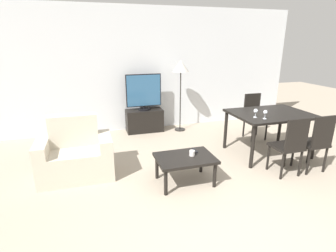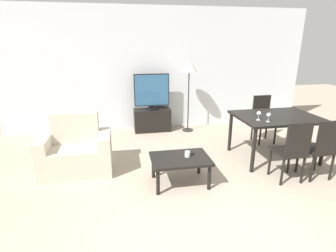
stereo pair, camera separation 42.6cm
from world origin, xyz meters
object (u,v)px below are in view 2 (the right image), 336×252
object	(u,v)px
tv_stand	(152,120)
dining_table	(276,120)
tv	(152,92)
floor_lamp	(189,70)
remote_primary	(192,152)
dining_chair_near	(292,149)
wine_glass_left	(269,115)
dining_chair_near_right	(322,146)
cup_white_near	(187,154)
armchair	(76,152)
dining_chair_far	(263,116)
wine_glass_center	(259,114)
coffee_table	(180,161)

from	to	relation	value
tv_stand	dining_table	world-z (taller)	dining_table
tv	floor_lamp	world-z (taller)	floor_lamp
tv	remote_primary	world-z (taller)	tv
dining_chair_near	remote_primary	size ratio (longest dim) A/B	6.20
wine_glass_left	remote_primary	bearing A→B (deg)	-174.31
dining_chair_near_right	cup_white_near	bearing A→B (deg)	172.49
cup_white_near	dining_table	bearing A→B (deg)	18.13
armchair	tv_stand	size ratio (longest dim) A/B	1.30
wine_glass_left	dining_chair_near_right	bearing A→B (deg)	-42.07
tv	dining_chair_near	world-z (taller)	tv
dining_chair_far	remote_primary	xyz separation A→B (m)	(-1.83, -1.23, -0.10)
dining_chair_far	tv	bearing A→B (deg)	153.73
dining_chair_far	wine_glass_center	world-z (taller)	dining_chair_far
armchair	remote_primary	size ratio (longest dim) A/B	7.10
tv_stand	cup_white_near	world-z (taller)	tv_stand
tv_stand	dining_chair_near	size ratio (longest dim) A/B	0.88
tv	dining_chair_near	distance (m)	3.17
dining_chair_near	wine_glass_center	distance (m)	0.75
dining_table	floor_lamp	bearing A→B (deg)	122.60
cup_white_near	wine_glass_left	size ratio (longest dim) A/B	0.53
dining_table	tv	bearing A→B (deg)	135.48
armchair	cup_white_near	xyz separation A→B (m)	(1.61, -0.65, 0.12)
armchair	wine_glass_left	bearing A→B (deg)	-7.34
armchair	dining_chair_near_right	distance (m)	3.66
dining_table	wine_glass_left	xyz separation A→B (m)	(-0.34, -0.29, 0.18)
cup_white_near	remote_primary	bearing A→B (deg)	53.77
wine_glass_center	floor_lamp	bearing A→B (deg)	109.06
floor_lamp	remote_primary	bearing A→B (deg)	-103.41
tv	wine_glass_left	distance (m)	2.66
coffee_table	dining_chair_near	size ratio (longest dim) A/B	0.89
armchair	wine_glass_left	world-z (taller)	armchair
coffee_table	dining_chair_near_right	distance (m)	2.06
tv_stand	remote_primary	distance (m)	2.31
armchair	tv	world-z (taller)	tv
dining_chair_far	remote_primary	distance (m)	2.21
coffee_table	wine_glass_center	world-z (taller)	wine_glass_center
dining_table	floor_lamp	xyz separation A→B (m)	(-1.09, 1.70, 0.70)
tv	tv_stand	bearing A→B (deg)	90.00
armchair	coffee_table	world-z (taller)	armchair
wine_glass_center	tv_stand	bearing A→B (deg)	125.42
tv_stand	remote_primary	xyz separation A→B (m)	(0.30, -2.28, 0.16)
dining_chair_far	wine_glass_left	size ratio (longest dim) A/B	6.37
tv_stand	dining_table	xyz separation A→B (m)	(1.89, -1.86, 0.43)
dining_chair_near	armchair	bearing A→B (deg)	163.65
dining_chair_near	floor_lamp	world-z (taller)	floor_lamp
dining_chair_near	floor_lamp	xyz separation A→B (m)	(-0.85, 2.51, 0.87)
dining_chair_near_right	cup_white_near	size ratio (longest dim) A/B	11.96
armchair	dining_chair_near	size ratio (longest dim) A/B	1.15
dining_chair_near	wine_glass_center	size ratio (longest dim) A/B	6.37
coffee_table	floor_lamp	xyz separation A→B (m)	(0.71, 2.27, 1.03)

